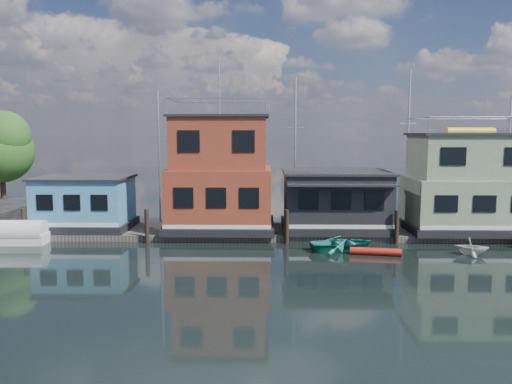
{
  "coord_description": "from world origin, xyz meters",
  "views": [
    {
      "loc": [
        -5.34,
        -22.23,
        7.12
      ],
      "look_at": [
        -6.02,
        12.0,
        3.0
      ],
      "focal_mm": 35.0,
      "sensor_mm": 36.0,
      "label": 1
    }
  ],
  "objects_px": {
    "houseboat_blue": "(85,203)",
    "houseboat_dark": "(336,201)",
    "houseboat_red": "(220,176)",
    "tarp_runabout": "(15,234)",
    "houseboat_green": "(468,185)",
    "dinghy_teal": "(342,244)",
    "dinghy_white": "(471,246)",
    "red_kayak": "(376,251)"
  },
  "relations": [
    {
      "from": "houseboat_blue",
      "to": "houseboat_dark",
      "type": "distance_m",
      "value": 17.5
    },
    {
      "from": "houseboat_blue",
      "to": "houseboat_red",
      "type": "bearing_deg",
      "value": 0.0
    },
    {
      "from": "houseboat_red",
      "to": "tarp_runabout",
      "type": "relative_size",
      "value": 2.91
    },
    {
      "from": "houseboat_green",
      "to": "tarp_runabout",
      "type": "height_order",
      "value": "houseboat_green"
    },
    {
      "from": "dinghy_teal",
      "to": "houseboat_dark",
      "type": "bearing_deg",
      "value": -15.48
    },
    {
      "from": "houseboat_green",
      "to": "houseboat_dark",
      "type": "bearing_deg",
      "value": -179.88
    },
    {
      "from": "dinghy_teal",
      "to": "houseboat_red",
      "type": "bearing_deg",
      "value": 46.76
    },
    {
      "from": "houseboat_blue",
      "to": "tarp_runabout",
      "type": "relative_size",
      "value": 1.57
    },
    {
      "from": "houseboat_dark",
      "to": "dinghy_white",
      "type": "xyz_separation_m",
      "value": [
        7.12,
        -5.56,
        -1.91
      ]
    },
    {
      "from": "dinghy_teal",
      "to": "dinghy_white",
      "type": "bearing_deg",
      "value": -110.68
    },
    {
      "from": "houseboat_blue",
      "to": "dinghy_white",
      "type": "relative_size",
      "value": 3.32
    },
    {
      "from": "red_kayak",
      "to": "dinghy_teal",
      "type": "xyz_separation_m",
      "value": [
        -1.76,
        1.15,
        0.19
      ]
    },
    {
      "from": "houseboat_blue",
      "to": "houseboat_red",
      "type": "relative_size",
      "value": 0.54
    },
    {
      "from": "houseboat_dark",
      "to": "tarp_runabout",
      "type": "relative_size",
      "value": 1.81
    },
    {
      "from": "houseboat_dark",
      "to": "dinghy_white",
      "type": "distance_m",
      "value": 9.23
    },
    {
      "from": "houseboat_dark",
      "to": "dinghy_white",
      "type": "relative_size",
      "value": 3.83
    },
    {
      "from": "houseboat_red",
      "to": "dinghy_teal",
      "type": "bearing_deg",
      "value": -30.39
    },
    {
      "from": "red_kayak",
      "to": "tarp_runabout",
      "type": "height_order",
      "value": "tarp_runabout"
    },
    {
      "from": "houseboat_red",
      "to": "houseboat_green",
      "type": "relative_size",
      "value": 1.41
    },
    {
      "from": "houseboat_blue",
      "to": "houseboat_dark",
      "type": "height_order",
      "value": "houseboat_dark"
    },
    {
      "from": "houseboat_red",
      "to": "dinghy_white",
      "type": "xyz_separation_m",
      "value": [
        15.12,
        -5.58,
        -3.59
      ]
    },
    {
      "from": "houseboat_green",
      "to": "dinghy_white",
      "type": "height_order",
      "value": "houseboat_green"
    },
    {
      "from": "houseboat_red",
      "to": "houseboat_green",
      "type": "height_order",
      "value": "houseboat_red"
    },
    {
      "from": "tarp_runabout",
      "to": "red_kayak",
      "type": "bearing_deg",
      "value": -8.86
    },
    {
      "from": "tarp_runabout",
      "to": "houseboat_blue",
      "type": "bearing_deg",
      "value": 40.45
    },
    {
      "from": "houseboat_blue",
      "to": "houseboat_dark",
      "type": "bearing_deg",
      "value": -0.06
    },
    {
      "from": "dinghy_white",
      "to": "houseboat_green",
      "type": "bearing_deg",
      "value": -2.43
    },
    {
      "from": "houseboat_green",
      "to": "dinghy_white",
      "type": "xyz_separation_m",
      "value": [
        -1.88,
        -5.58,
        -3.04
      ]
    },
    {
      "from": "houseboat_red",
      "to": "dinghy_white",
      "type": "bearing_deg",
      "value": -20.25
    },
    {
      "from": "houseboat_blue",
      "to": "houseboat_green",
      "type": "height_order",
      "value": "houseboat_green"
    },
    {
      "from": "houseboat_red",
      "to": "tarp_runabout",
      "type": "height_order",
      "value": "houseboat_red"
    },
    {
      "from": "houseboat_blue",
      "to": "houseboat_green",
      "type": "distance_m",
      "value": 26.53
    },
    {
      "from": "houseboat_blue",
      "to": "dinghy_teal",
      "type": "xyz_separation_m",
      "value": [
        17.29,
        -4.57,
        -1.8
      ]
    },
    {
      "from": "houseboat_red",
      "to": "red_kayak",
      "type": "relative_size",
      "value": 4.04
    },
    {
      "from": "red_kayak",
      "to": "dinghy_white",
      "type": "distance_m",
      "value": 5.57
    },
    {
      "from": "dinghy_white",
      "to": "dinghy_teal",
      "type": "xyz_separation_m",
      "value": [
        -7.32,
        1.01,
        -0.1
      ]
    },
    {
      "from": "tarp_runabout",
      "to": "dinghy_white",
      "type": "xyz_separation_m",
      "value": [
        28.05,
        -2.39,
        -0.1
      ]
    },
    {
      "from": "red_kayak",
      "to": "dinghy_teal",
      "type": "relative_size",
      "value": 0.75
    },
    {
      "from": "houseboat_blue",
      "to": "tarp_runabout",
      "type": "distance_m",
      "value": 4.95
    },
    {
      "from": "houseboat_dark",
      "to": "dinghy_teal",
      "type": "xyz_separation_m",
      "value": [
        -0.21,
        -4.55,
        -2.01
      ]
    },
    {
      "from": "houseboat_green",
      "to": "red_kayak",
      "type": "xyz_separation_m",
      "value": [
        -7.45,
        -5.72,
        -3.33
      ]
    },
    {
      "from": "red_kayak",
      "to": "dinghy_teal",
      "type": "height_order",
      "value": "dinghy_teal"
    }
  ]
}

